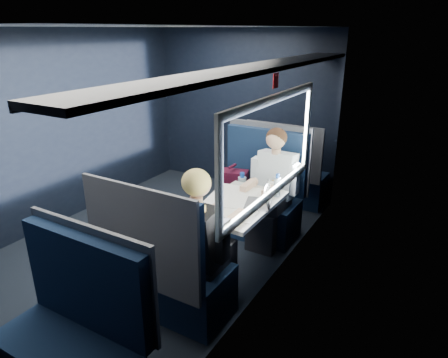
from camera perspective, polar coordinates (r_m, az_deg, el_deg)
The scene contains 13 objects.
ground at distance 4.65m, azimuth -9.74°, elevation -9.06°, with size 2.80×4.20×0.01m, color black.
room_shell at distance 4.12m, azimuth -10.74°, elevation 9.08°, with size 3.00×4.40×2.40m.
table at distance 3.82m, azimuth 1.72°, elevation -4.38°, with size 0.62×1.00×0.74m.
seat_bay_near at distance 4.71m, azimuth 4.64°, elevation -2.59°, with size 1.05×0.62×1.26m.
seat_bay_far at distance 3.40m, azimuth -8.41°, elevation -12.93°, with size 1.04×0.62×1.26m.
seat_row_front at distance 5.50m, azimuth 9.01°, elevation 0.55°, with size 1.04×0.51×1.16m.
seat_row_back at distance 2.90m, azimuth -20.54°, elevation -21.15°, with size 1.04×0.51×1.16m.
man at distance 4.35m, azimuth 6.93°, elevation -0.51°, with size 0.53×0.56×1.32m.
woman at distance 3.22m, azimuth -3.30°, elevation -8.21°, with size 0.53×0.56×1.32m.
papers at distance 3.80m, azimuth 1.49°, elevation -3.21°, with size 0.55×0.80×0.01m, color white.
laptop at distance 3.70m, azimuth 5.54°, elevation -2.96°, with size 0.31×0.35×0.22m.
bottle_small at distance 3.91m, azimuth 7.60°, elevation -1.06°, with size 0.07×0.07×0.23m.
cup at distance 4.07m, azimuth 6.92°, elevation -1.08°, with size 0.07×0.07×0.09m, color white.
Camera 1 is at (2.68, -3.04, 2.28)m, focal length 32.00 mm.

